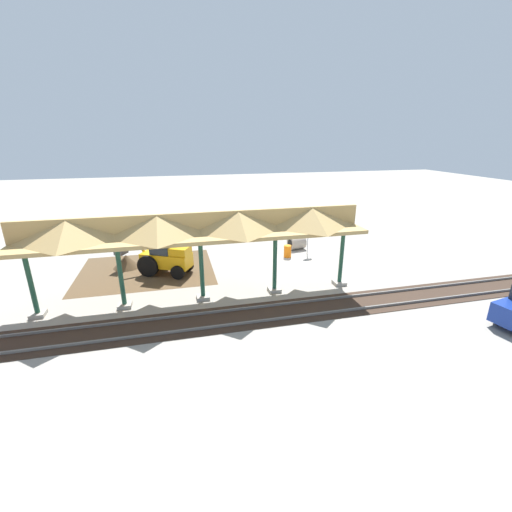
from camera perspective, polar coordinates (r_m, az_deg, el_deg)
name	(u,v)px	position (r m, az deg, el deg)	size (l,w,h in m)	color
ground_plane	(283,263)	(24.53, 4.59, -1.19)	(120.00, 120.00, 0.00)	gray
dirt_work_zone	(147,270)	(24.31, -17.69, -2.27)	(8.73, 7.00, 0.01)	brown
platform_canopy	(199,226)	(18.04, -9.45, 4.94)	(17.78, 3.20, 4.90)	#9E998E
rail_tracks	(324,307)	(18.68, 11.21, -8.32)	(60.00, 2.58, 0.15)	slate
stop_sign	(308,232)	(26.12, 8.70, 4.01)	(0.76, 0.10, 2.45)	gray
backhoe	(164,255)	(23.01, -15.07, 0.12)	(5.14, 3.49, 2.82)	orange
dirt_mound	(127,267)	(25.32, -20.65, -1.76)	(3.66, 3.66, 1.81)	brown
concrete_pipe	(297,243)	(27.57, 6.77, 2.24)	(1.40, 1.28, 1.07)	#9E9384
traffic_barrel	(288,251)	(25.67, 5.28, 0.80)	(0.56, 0.56, 0.90)	orange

